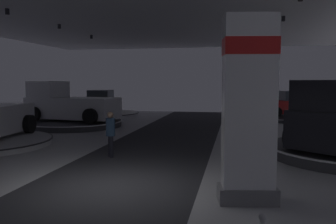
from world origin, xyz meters
name	(u,v)px	position (x,y,z in m)	size (l,w,h in m)	color
ground	(110,188)	(0.00, 0.00, -0.02)	(24.00, 44.00, 0.06)	#B2B2B7
brand_sign_pylon	(249,107)	(3.33, -0.47, 2.09)	(1.35, 0.84, 4.04)	slate
display_platform_deep_left	(102,114)	(-7.00, 17.14, 0.15)	(5.69, 5.69, 0.28)	silver
display_car_deep_left	(101,102)	(-6.99, 17.11, 1.04)	(2.56, 4.37, 1.71)	#B77519
display_platform_far_left	(73,123)	(-6.29, 10.92, 0.19)	(5.71, 5.71, 0.34)	#333338
pickup_truck_far_left	(68,104)	(-6.61, 10.97, 1.28)	(5.54, 3.25, 2.30)	silver
display_platform_deep_right	(293,117)	(6.99, 17.37, 0.15)	(6.05, 6.05, 0.26)	#333338
display_car_deep_right	(294,105)	(7.02, 17.38, 1.03)	(4.45, 2.81, 1.71)	red
visitor_walking_near	(111,131)	(-1.20, 3.33, 0.91)	(0.32, 0.32, 1.59)	black
stanchion_c	(237,151)	(3.11, 3.39, 0.37)	(0.28, 0.28, 1.01)	#333338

